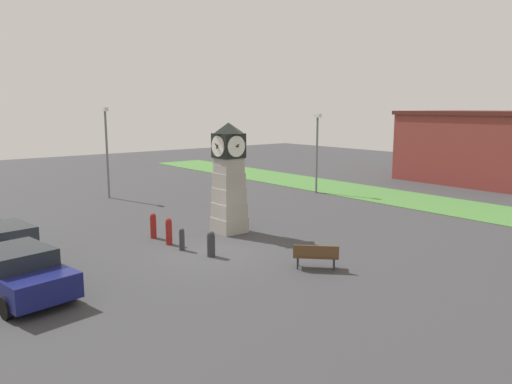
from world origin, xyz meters
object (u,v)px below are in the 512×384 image
object	(u,v)px
bollard_near_tower	(211,243)
street_lamp_near_road	(107,145)
car_near_tower	(7,246)
bench	(316,255)
clock_tower	(229,180)
bollard_end_row	(153,225)
car_by_building	(20,273)
bollard_far_row	(169,231)
bollard_mid_row	(182,239)
street_lamp_far_side	(317,147)

from	to	relation	value
bollard_near_tower	street_lamp_near_road	xyz separation A→B (m)	(-14.57, 2.03, 2.81)
car_near_tower	bench	world-z (taller)	car_near_tower
clock_tower	bench	xyz separation A→B (m)	(6.26, -0.76, -1.89)
bollard_end_row	car_by_building	distance (m)	7.44
bollard_near_tower	clock_tower	bearing A→B (deg)	133.56
bollard_near_tower	bollard_far_row	size ratio (longest dim) A/B	0.89
bollard_mid_row	street_lamp_far_side	world-z (taller)	street_lamp_far_side
car_near_tower	clock_tower	bearing A→B (deg)	84.06
clock_tower	bollard_end_row	xyz separation A→B (m)	(-1.22, -3.23, -1.85)
bollard_far_row	street_lamp_near_road	world-z (taller)	street_lamp_near_road
bollard_near_tower	street_lamp_near_road	size ratio (longest dim) A/B	0.18
clock_tower	bench	distance (m)	6.58
clock_tower	bollard_far_row	bearing A→B (deg)	-87.57
street_lamp_far_side	car_by_building	bearing A→B (deg)	-69.65
clock_tower	bollard_near_tower	distance (m)	4.30
bollard_near_tower	bollard_mid_row	bearing A→B (deg)	-163.12
car_near_tower	bench	size ratio (longest dim) A/B	2.72
bollard_far_row	bollard_end_row	distance (m)	1.35
car_by_building	bollard_near_tower	bearing A→B (deg)	89.50
bench	street_lamp_far_side	bearing A→B (deg)	134.17
bollard_far_row	car_near_tower	world-z (taller)	car_near_tower
street_lamp_near_road	street_lamp_far_side	xyz separation A→B (m)	(6.94, 11.57, -0.22)
street_lamp_near_road	bollard_far_row	bearing A→B (deg)	-11.46
clock_tower	street_lamp_near_road	world-z (taller)	street_lamp_near_road
street_lamp_far_side	bollard_near_tower	bearing A→B (deg)	-60.70
clock_tower	car_near_tower	xyz separation A→B (m)	(-0.96, -9.18, -1.67)
bollard_mid_row	street_lamp_far_side	distance (m)	15.57
bollard_end_row	bollard_near_tower	bearing A→B (deg)	6.37
car_by_building	street_lamp_far_side	distance (m)	21.90
bollard_mid_row	bench	world-z (taller)	bollard_mid_row
street_lamp_far_side	bollard_mid_row	bearing A→B (deg)	-66.19
bench	street_lamp_far_side	size ratio (longest dim) A/B	0.29
bollard_far_row	car_by_building	distance (m)	6.86
bollard_end_row	bench	xyz separation A→B (m)	(7.48, 2.47, -0.04)
bollard_mid_row	car_near_tower	size ratio (longest dim) A/B	0.22
bollard_mid_row	bollard_end_row	world-z (taller)	bollard_end_row
bollard_mid_row	bollard_end_row	xyz separation A→B (m)	(-2.44, 0.00, 0.10)
bench	bollard_near_tower	bearing A→B (deg)	-150.48
bollard_far_row	bollard_end_row	world-z (taller)	bollard_far_row
bollard_end_row	car_by_building	xyz separation A→B (m)	(3.82, -6.39, 0.21)
bollard_end_row	street_lamp_far_side	size ratio (longest dim) A/B	0.21
bollard_mid_row	street_lamp_near_road	world-z (taller)	street_lamp_near_road
bollard_mid_row	bollard_far_row	size ratio (longest dim) A/B	0.81
bollard_near_tower	bollard_mid_row	distance (m)	1.50
bollard_mid_row	street_lamp_far_side	size ratio (longest dim) A/B	0.17
bollard_far_row	bollard_end_row	xyz separation A→B (m)	(-1.35, -0.02, -0.01)
bollard_far_row	street_lamp_far_side	distance (m)	15.13
bollard_near_tower	bollard_mid_row	xyz separation A→B (m)	(-1.44, -0.44, -0.05)
bollard_mid_row	bollard_far_row	distance (m)	1.09
bollard_near_tower	street_lamp_far_side	world-z (taller)	street_lamp_far_side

